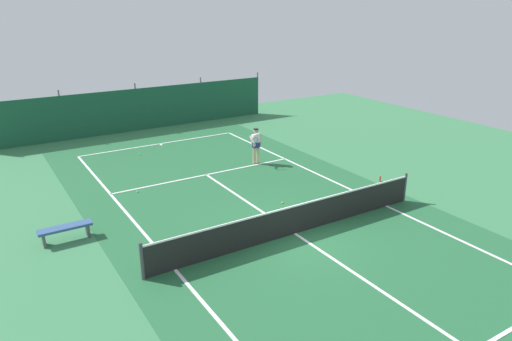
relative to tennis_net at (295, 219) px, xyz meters
name	(u,v)px	position (x,y,z in m)	size (l,w,h in m)	color
ground_plane	(295,234)	(0.00, 0.00, -0.51)	(36.00, 36.00, 0.00)	#387A4C
court_surface	(295,234)	(0.00, 0.00, -0.51)	(11.02, 26.60, 0.01)	#236038
tennis_net	(295,219)	(0.00, 0.00, 0.00)	(10.12, 0.10, 1.10)	black
back_fence	(135,117)	(0.00, 15.70, 0.16)	(16.30, 0.98, 2.70)	#195138
tennis_player	(256,143)	(2.62, 6.58, 0.45)	(0.74, 0.74, 1.64)	#D8AD8C
tennis_ball_near_player	(140,154)	(-1.50, 10.67, -0.48)	(0.07, 0.07, 0.07)	#CCDB33
tennis_ball_midcourt	(282,203)	(1.04, 2.18, -0.48)	(0.07, 0.07, 0.07)	#CCDB33
tennis_ball_by_sideline	(138,191)	(-3.15, 6.05, -0.48)	(0.07, 0.07, 0.07)	#CCDB33
parked_car	(152,103)	(1.97, 18.26, 0.33)	(2.39, 4.39, 1.68)	navy
courtside_bench	(65,230)	(-6.31, 3.37, -0.14)	(1.60, 0.40, 0.49)	#335184
water_bottle	(380,179)	(5.76, 1.93, -0.39)	(0.08, 0.08, 0.24)	#D84C38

